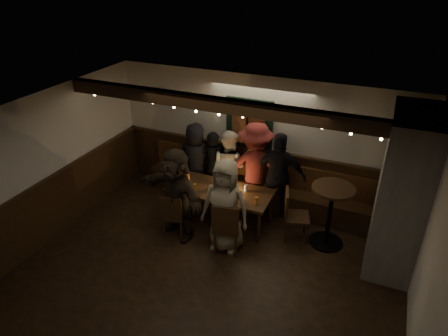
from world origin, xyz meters
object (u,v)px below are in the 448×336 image
at_px(person_f, 176,194).
at_px(chair_end, 292,212).
at_px(high_top, 331,209).
at_px(dining_table, 220,192).
at_px(person_d, 255,168).
at_px(person_a, 196,160).
at_px(chair_near_right, 226,226).
at_px(person_c, 229,167).
at_px(chair_near_left, 173,213).
at_px(person_b, 213,165).
at_px(person_e, 279,176).
at_px(person_g, 226,206).

bearing_deg(person_f, chair_end, 42.01).
bearing_deg(high_top, chair_end, -171.74).
bearing_deg(dining_table, chair_end, 1.13).
bearing_deg(person_d, person_a, -18.86).
xyz_separation_m(chair_near_right, person_c, (-0.61, 1.59, 0.22)).
bearing_deg(chair_near_left, person_a, 101.25).
distance_m(chair_near_left, person_b, 1.53).
bearing_deg(chair_end, high_top, 8.26).
xyz_separation_m(chair_near_left, chair_near_right, (1.05, -0.05, 0.07)).
distance_m(person_b, person_e, 1.42).
relative_size(chair_near_right, person_f, 0.58).
bearing_deg(person_d, chair_near_right, 75.70).
bearing_deg(chair_end, person_g, -144.23).
distance_m(person_e, person_g, 1.42).
height_order(person_c, person_f, person_f).
bearing_deg(chair_near_right, person_b, 121.15).
xyz_separation_m(chair_near_left, chair_end, (1.95, 0.79, 0.05)).
height_order(high_top, person_f, person_f).
xyz_separation_m(chair_near_right, chair_end, (0.90, 0.84, -0.01)).
bearing_deg(person_b, person_c, -178.92).
bearing_deg(person_a, person_f, 85.47).
distance_m(chair_near_left, person_g, 1.04).
distance_m(chair_near_right, person_b, 1.83).
distance_m(chair_near_left, person_a, 1.59).
bearing_deg(chair_near_right, chair_near_left, 177.22).
distance_m(person_a, person_e, 1.83).
height_order(person_a, person_b, person_a).
distance_m(chair_near_left, person_e, 2.10).
relative_size(chair_end, person_f, 0.56).
relative_size(person_d, person_g, 1.08).
distance_m(high_top, person_f, 2.66).
relative_size(chair_near_left, person_e, 0.51).
bearing_deg(person_e, person_c, -13.69).
xyz_separation_m(dining_table, high_top, (2.01, 0.12, 0.09)).
relative_size(person_e, person_f, 1.01).
relative_size(person_a, person_e, 0.91).
height_order(person_d, person_e, person_d).
xyz_separation_m(dining_table, person_g, (0.40, -0.67, 0.21)).
xyz_separation_m(person_a, person_d, (1.33, -0.08, 0.13)).
xyz_separation_m(person_a, person_e, (1.82, -0.13, 0.08)).
bearing_deg(person_g, person_a, 129.38).
bearing_deg(dining_table, person_e, 33.93).
distance_m(chair_near_left, chair_end, 2.10).
xyz_separation_m(chair_end, person_d, (-0.92, 0.66, 0.37)).
bearing_deg(chair_near_right, high_top, 31.36).
bearing_deg(person_a, chair_near_right, 112.48).
height_order(person_b, person_c, person_c).
relative_size(person_b, person_e, 0.86).
distance_m(chair_near_left, person_f, 0.38).
bearing_deg(person_f, person_c, 96.34).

